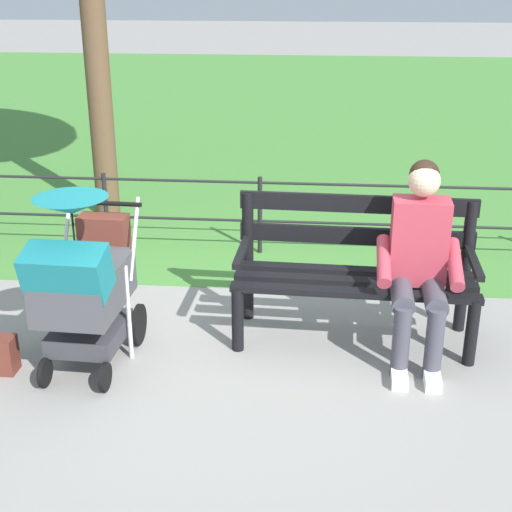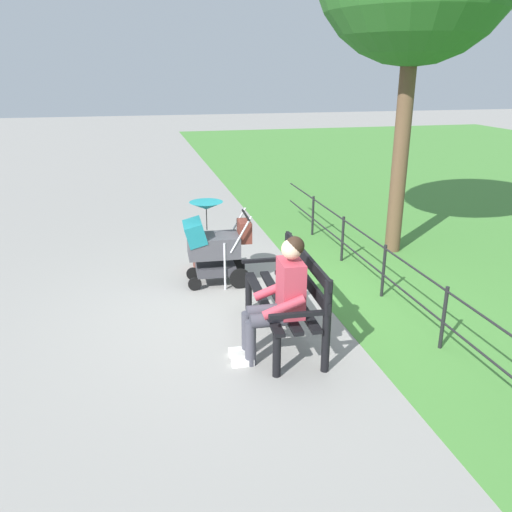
# 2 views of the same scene
# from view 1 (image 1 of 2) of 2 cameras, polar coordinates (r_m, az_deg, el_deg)

# --- Properties ---
(ground_plane) EXTENTS (60.00, 60.00, 0.00)m
(ground_plane) POSITION_cam_1_polar(r_m,az_deg,el_deg) (5.05, -1.21, -6.39)
(ground_plane) COLOR gray
(grass_lawn) EXTENTS (40.00, 16.00, 0.01)m
(grass_lawn) POSITION_cam_1_polar(r_m,az_deg,el_deg) (13.44, 2.93, 11.68)
(grass_lawn) COLOR #478438
(grass_lawn) RESTS_ON ground
(park_bench) EXTENTS (1.62, 0.66, 0.96)m
(park_bench) POSITION_cam_1_polar(r_m,az_deg,el_deg) (4.91, 7.80, -0.65)
(park_bench) COLOR black
(park_bench) RESTS_ON ground
(person_on_bench) EXTENTS (0.55, 0.74, 1.28)m
(person_on_bench) POSITION_cam_1_polar(r_m,az_deg,el_deg) (4.68, 12.73, -0.14)
(person_on_bench) COLOR #42424C
(person_on_bench) RESTS_ON ground
(stroller) EXTENTS (0.54, 0.91, 1.15)m
(stroller) POSITION_cam_1_polar(r_m,az_deg,el_deg) (4.57, -13.43, -1.89)
(stroller) COLOR black
(stroller) RESTS_ON ground
(park_fence) EXTENTS (8.29, 0.04, 0.70)m
(park_fence) POSITION_cam_1_polar(r_m,az_deg,el_deg) (6.32, 2.89, 3.75)
(park_fence) COLOR black
(park_fence) RESTS_ON ground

